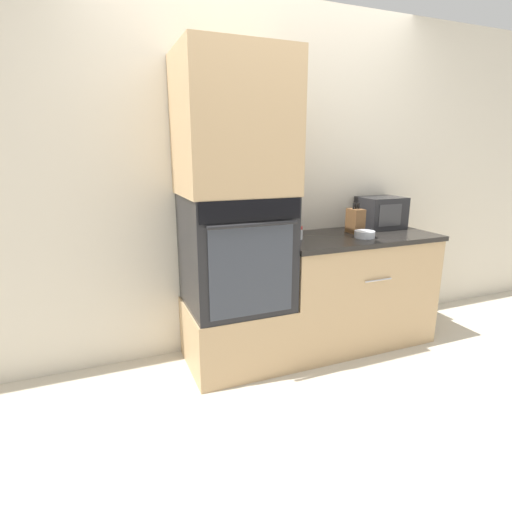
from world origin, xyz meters
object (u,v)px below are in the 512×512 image
Objects in this scene: knife_block at (355,221)px; condiment_jar_near at (299,233)px; bowl at (365,234)px; wall_oven at (236,251)px; microwave at (381,213)px; condiment_jar_mid at (294,238)px.

condiment_jar_near is (-0.51, -0.05, -0.05)m from knife_block.
condiment_jar_near reaches higher than bowl.
wall_oven reaches higher than bowl.
microwave is (1.31, 0.16, 0.17)m from wall_oven.
wall_oven is at bearing -173.20° from microwave.
wall_oven is 2.21× the size of microwave.
microwave is 3.69× the size of condiment_jar_near.
microwave is 0.45m from bowl.
knife_block reaches higher than condiment_jar_mid.
wall_oven reaches higher than condiment_jar_mid.
wall_oven is 12.20× the size of condiment_jar_mid.
bowl is at bearing -142.79° from microwave.
microwave is at bearing 9.42° from condiment_jar_near.
microwave is at bearing 12.92° from condiment_jar_mid.
condiment_jar_mid is (0.41, -0.05, 0.07)m from wall_oven.
bowl is 2.38× the size of condiment_jar_mid.
condiment_jar_near is at bearing 42.22° from condiment_jar_mid.
knife_block reaches higher than condiment_jar_near.
condiment_jar_mid is (-0.90, -0.21, -0.10)m from microwave.
wall_oven is 0.97m from bowl.
bowl is (-0.04, -0.18, -0.07)m from knife_block.
condiment_jar_mid is at bearing -137.78° from condiment_jar_near.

